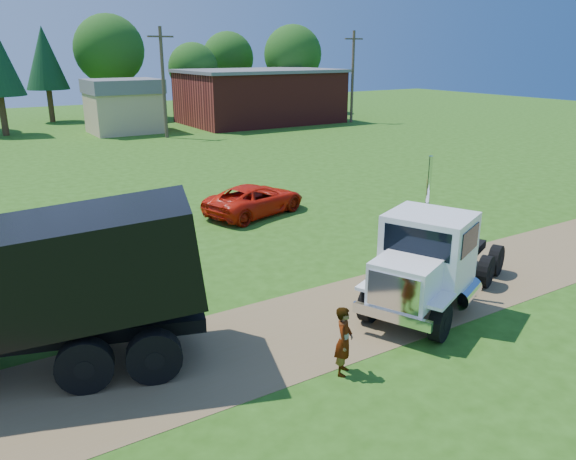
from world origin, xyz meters
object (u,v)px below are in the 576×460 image
black_dump_truck (15,286)px  spectator_a (344,341)px  white_semi_tractor (429,261)px  orange_pickup (255,199)px

black_dump_truck → spectator_a: bearing=-15.3°
white_semi_tractor → spectator_a: bearing=175.5°
white_semi_tractor → orange_pickup: bearing=63.2°
spectator_a → orange_pickup: bearing=27.3°
orange_pickup → spectator_a: bearing=143.2°
spectator_a → white_semi_tractor: bearing=-23.0°
white_semi_tractor → black_dump_truck: 10.67m
black_dump_truck → orange_pickup: bearing=56.1°
orange_pickup → black_dump_truck: bearing=112.1°
spectator_a → black_dump_truck: bearing=104.8°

